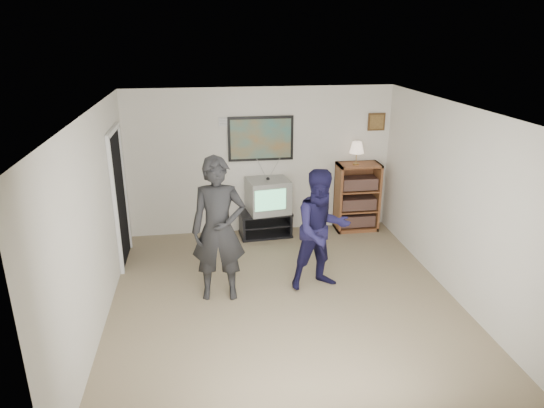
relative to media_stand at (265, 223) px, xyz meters
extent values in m
cube|color=brown|center=(-0.04, -2.23, -0.22)|extent=(4.50, 5.00, 0.01)
cube|color=white|center=(-0.04, -2.23, 2.28)|extent=(4.50, 5.00, 0.01)
cube|color=silver|center=(-0.04, 0.27, 1.03)|extent=(4.50, 0.01, 2.50)
cube|color=silver|center=(-2.29, -2.23, 1.03)|extent=(0.01, 5.00, 2.50)
cube|color=silver|center=(2.21, -2.23, 1.03)|extent=(0.01, 5.00, 2.50)
cube|color=black|center=(0.00, 0.00, 0.20)|extent=(0.91, 0.55, 0.04)
cube|color=black|center=(0.00, 0.00, -0.20)|extent=(0.91, 0.55, 0.04)
cube|color=black|center=(-0.41, 0.00, 0.00)|extent=(0.07, 0.47, 0.44)
cube|color=black|center=(0.41, 0.00, 0.00)|extent=(0.07, 0.47, 0.44)
imported|color=black|center=(-0.86, -1.93, 0.74)|extent=(0.73, 0.51, 1.92)
imported|color=#161437|center=(0.51, -1.86, 0.62)|extent=(0.92, 0.77, 1.68)
cube|color=white|center=(-0.87, -1.75, 1.03)|extent=(0.07, 0.12, 0.03)
cube|color=white|center=(0.52, -1.62, 0.78)|extent=(0.06, 0.13, 0.04)
cube|color=black|center=(-0.04, 0.24, 1.43)|extent=(1.10, 0.03, 0.75)
cube|color=white|center=(-0.59, 0.25, 1.73)|extent=(0.28, 0.02, 0.14)
cube|color=#482F17|center=(1.96, 0.25, 1.66)|extent=(0.30, 0.03, 0.30)
cube|color=black|center=(-2.27, -0.63, 0.78)|extent=(0.03, 0.85, 2.00)
camera|label=1|loc=(-1.01, -7.68, 3.15)|focal=32.00mm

